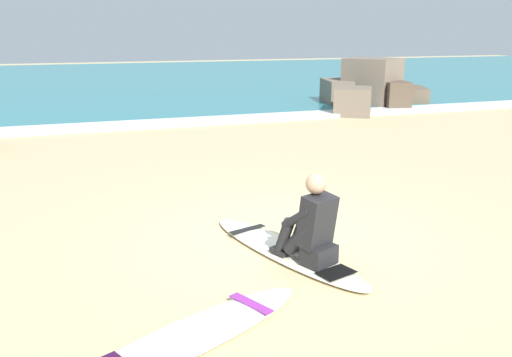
{
  "coord_description": "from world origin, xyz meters",
  "views": [
    {
      "loc": [
        -2.4,
        -5.65,
        2.4
      ],
      "look_at": [
        -0.09,
        0.79,
        0.55
      ],
      "focal_mm": 38.45,
      "sensor_mm": 36.0,
      "label": 1
    }
  ],
  "objects": [
    {
      "name": "ground_plane",
      "position": [
        0.0,
        0.0,
        0.0
      ],
      "size": [
        80.0,
        80.0,
        0.0
      ],
      "primitive_type": "plane",
      "color": "#CCB584"
    },
    {
      "name": "surfer_seated",
      "position": [
        -0.07,
        -0.83,
        0.44
      ],
      "size": [
        0.57,
        0.77,
        0.95
      ],
      "color": "#232326",
      "rests_on": "surfboard_main"
    },
    {
      "name": "surfboard_main",
      "position": [
        -0.18,
        -0.42,
        0.04
      ],
      "size": [
        1.23,
        2.59,
        0.08
      ],
      "color": "#EFE5C6",
      "rests_on": "ground"
    },
    {
      "name": "rock_outcrop_distant",
      "position": [
        7.2,
        9.88,
        0.54
      ],
      "size": [
        4.71,
        3.82,
        1.55
      ],
      "color": "brown",
      "rests_on": "ground"
    },
    {
      "name": "surfboard_spare_near",
      "position": [
        -1.55,
        -1.78,
        0.04
      ],
      "size": [
        2.3,
        1.43,
        0.08
      ],
      "color": "white",
      "rests_on": "ground"
    },
    {
      "name": "breaking_foam",
      "position": [
        0.0,
        8.59,
        0.06
      ],
      "size": [
        80.0,
        0.9,
        0.11
      ],
      "primitive_type": "cube",
      "color": "white",
      "rests_on": "ground"
    },
    {
      "name": "sea",
      "position": [
        0.0,
        22.29,
        0.05
      ],
      "size": [
        80.0,
        28.0,
        0.1
      ],
      "primitive_type": "cube",
      "color": "teal",
      "rests_on": "ground"
    }
  ]
}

